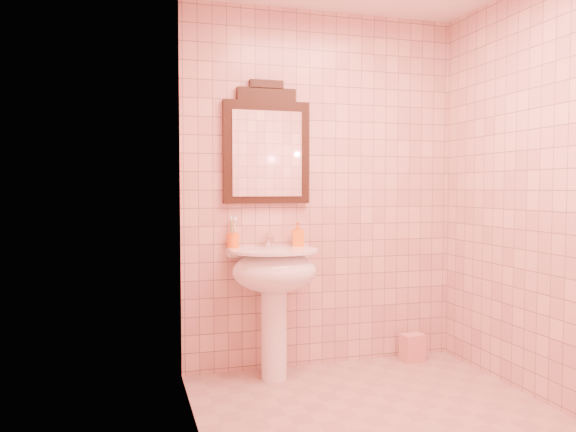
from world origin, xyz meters
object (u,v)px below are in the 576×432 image
object	(u,v)px
toothbrush_cup	(233,240)
towel	(412,348)
mirror	(267,147)
pedestal_sink	(274,280)
soap_dispenser	(298,234)

from	to	relation	value
toothbrush_cup	towel	size ratio (longest dim) A/B	0.94
mirror	toothbrush_cup	xyz separation A→B (m)	(-0.24, -0.03, -0.63)
pedestal_sink	soap_dispenser	xyz separation A→B (m)	(0.21, 0.13, 0.29)
mirror	toothbrush_cup	bearing A→B (deg)	-172.29
pedestal_sink	toothbrush_cup	world-z (taller)	toothbrush_cup
toothbrush_cup	towel	world-z (taller)	toothbrush_cup
pedestal_sink	soap_dispenser	size ratio (longest dim) A/B	5.11
pedestal_sink	towel	world-z (taller)	pedestal_sink
pedestal_sink	towel	xyz separation A→B (m)	(1.07, 0.09, -0.56)
toothbrush_cup	soap_dispenser	xyz separation A→B (m)	(0.45, -0.03, 0.03)
toothbrush_cup	towel	xyz separation A→B (m)	(1.31, -0.08, -0.82)
mirror	toothbrush_cup	world-z (taller)	mirror
mirror	towel	distance (m)	1.80
pedestal_sink	toothbrush_cup	distance (m)	0.39
toothbrush_cup	pedestal_sink	bearing A→B (deg)	-35.11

